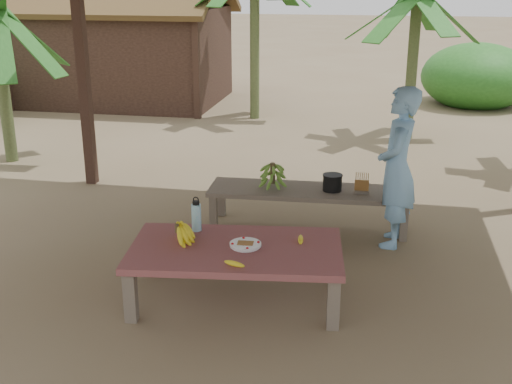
% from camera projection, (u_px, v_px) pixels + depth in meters
% --- Properties ---
extents(ground, '(80.00, 80.00, 0.00)m').
position_uv_depth(ground, '(265.00, 273.00, 6.11)').
color(ground, brown).
rests_on(ground, ground).
extents(work_table, '(1.91, 1.21, 0.50)m').
position_uv_depth(work_table, '(236.00, 254.00, 5.47)').
color(work_table, brown).
rests_on(work_table, ground).
extents(bench, '(2.22, 0.69, 0.45)m').
position_uv_depth(bench, '(309.00, 194.00, 7.08)').
color(bench, brown).
rests_on(bench, ground).
extents(ripe_banana_bunch, '(0.38, 0.36, 0.18)m').
position_uv_depth(ripe_banana_bunch, '(177.00, 232.00, 5.53)').
color(ripe_banana_bunch, yellow).
rests_on(ripe_banana_bunch, work_table).
extents(plate, '(0.27, 0.27, 0.04)m').
position_uv_depth(plate, '(245.00, 245.00, 5.45)').
color(plate, white).
rests_on(plate, work_table).
extents(loose_banana_front, '(0.17, 0.05, 0.04)m').
position_uv_depth(loose_banana_front, '(234.00, 264.00, 5.09)').
color(loose_banana_front, yellow).
rests_on(loose_banana_front, work_table).
extents(loose_banana_side, '(0.08, 0.15, 0.04)m').
position_uv_depth(loose_banana_side, '(301.00, 240.00, 5.55)').
color(loose_banana_side, yellow).
rests_on(loose_banana_side, work_table).
extents(water_flask, '(0.09, 0.09, 0.32)m').
position_uv_depth(water_flask, '(196.00, 216.00, 5.76)').
color(water_flask, '#44B0D6').
rests_on(water_flask, work_table).
extents(green_banana_stalk, '(0.27, 0.27, 0.30)m').
position_uv_depth(green_banana_stalk, '(273.00, 175.00, 7.07)').
color(green_banana_stalk, '#598C2D').
rests_on(green_banana_stalk, bench).
extents(cooking_pot, '(0.21, 0.21, 0.18)m').
position_uv_depth(cooking_pot, '(332.00, 183.00, 6.99)').
color(cooking_pot, black).
rests_on(cooking_pot, bench).
extents(skewer_rack, '(0.18, 0.09, 0.24)m').
position_uv_depth(skewer_rack, '(362.00, 183.00, 6.90)').
color(skewer_rack, '#A57F47').
rests_on(skewer_rack, bench).
extents(woman, '(0.46, 0.65, 1.66)m').
position_uv_depth(woman, '(397.00, 168.00, 6.51)').
color(woman, '#6B9DCB').
rests_on(woman, ground).
extents(hut, '(4.40, 3.43, 2.85)m').
position_uv_depth(hut, '(127.00, 50.00, 13.99)').
color(hut, black).
rests_on(hut, ground).
extents(banana_plant_n, '(1.80, 1.80, 2.65)m').
position_uv_depth(banana_plant_n, '(417.00, 8.00, 10.41)').
color(banana_plant_n, '#596638').
rests_on(banana_plant_n, ground).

